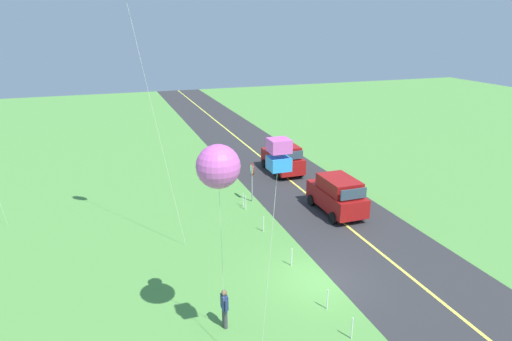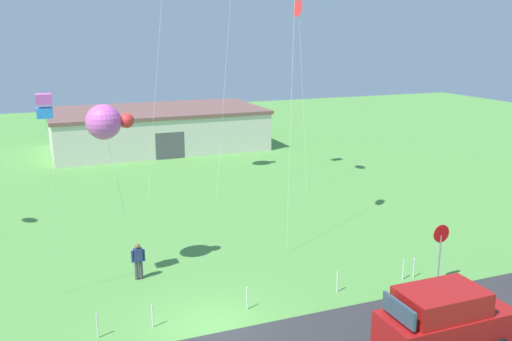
# 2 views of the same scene
# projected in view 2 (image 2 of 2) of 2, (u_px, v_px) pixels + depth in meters

# --- Properties ---
(ground_plane) EXTENTS (120.00, 120.00, 0.10)m
(ground_plane) POSITION_uv_depth(u_px,v_px,m) (212.00, 327.00, 20.00)
(ground_plane) COLOR #549342
(car_suv_foreground) EXTENTS (4.40, 2.12, 2.24)m
(car_suv_foreground) POSITION_uv_depth(u_px,v_px,m) (444.00, 320.00, 18.11)
(car_suv_foreground) COLOR maroon
(car_suv_foreground) RESTS_ON ground
(stop_sign) EXTENTS (0.76, 0.08, 2.56)m
(stop_sign) POSITION_uv_depth(u_px,v_px,m) (440.00, 242.00, 22.98)
(stop_sign) COLOR gray
(stop_sign) RESTS_ON ground
(person_adult_near) EXTENTS (0.58, 0.22, 1.60)m
(person_adult_near) POSITION_uv_depth(u_px,v_px,m) (138.00, 260.00, 23.56)
(person_adult_near) COLOR #3F3F47
(person_adult_near) RESTS_ON ground
(kite_red_low) EXTENTS (1.90, 1.40, 7.44)m
(kite_red_low) POSITION_uv_depth(u_px,v_px,m) (105.00, 122.00, 22.11)
(kite_red_low) COLOR silver
(kite_red_low) RESTS_ON ground
(kite_yellow_high) EXTENTS (0.56, 0.83, 8.04)m
(kite_yellow_high) POSITION_uv_depth(u_px,v_px,m) (44.00, 106.00, 20.07)
(kite_yellow_high) COLOR silver
(kite_yellow_high) RESTS_ON ground
(kite_cyan_top) EXTENTS (0.36, 2.06, 12.16)m
(kite_cyan_top) POSITION_uv_depth(u_px,v_px,m) (299.00, 9.00, 35.16)
(kite_cyan_top) COLOR silver
(kite_cyan_top) RESTS_ON ground
(warehouse_distant) EXTENTS (18.36, 10.20, 3.50)m
(warehouse_distant) POSITION_uv_depth(u_px,v_px,m) (157.00, 128.00, 50.08)
(warehouse_distant) COLOR beige
(warehouse_distant) RESTS_ON ground
(fence_post_1) EXTENTS (0.05, 0.05, 0.90)m
(fence_post_1) POSITION_uv_depth(u_px,v_px,m) (97.00, 326.00, 19.12)
(fence_post_1) COLOR silver
(fence_post_1) RESTS_ON ground
(fence_post_2) EXTENTS (0.05, 0.05, 0.90)m
(fence_post_2) POSITION_uv_depth(u_px,v_px,m) (152.00, 316.00, 19.80)
(fence_post_2) COLOR silver
(fence_post_2) RESTS_ON ground
(fence_post_3) EXTENTS (0.05, 0.05, 0.90)m
(fence_post_3) POSITION_uv_depth(u_px,v_px,m) (247.00, 298.00, 21.09)
(fence_post_3) COLOR silver
(fence_post_3) RESTS_ON ground
(fence_post_4) EXTENTS (0.05, 0.05, 0.90)m
(fence_post_4) POSITION_uv_depth(u_px,v_px,m) (337.00, 282.00, 22.48)
(fence_post_4) COLOR silver
(fence_post_4) RESTS_ON ground
(fence_post_5) EXTENTS (0.05, 0.05, 0.90)m
(fence_post_5) POSITION_uv_depth(u_px,v_px,m) (414.00, 268.00, 23.81)
(fence_post_5) COLOR silver
(fence_post_5) RESTS_ON ground
(fence_post_6) EXTENTS (0.05, 0.05, 0.90)m
(fence_post_6) POSITION_uv_depth(u_px,v_px,m) (403.00, 270.00, 23.62)
(fence_post_6) COLOR silver
(fence_post_6) RESTS_ON ground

